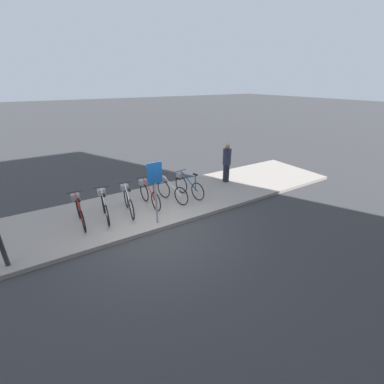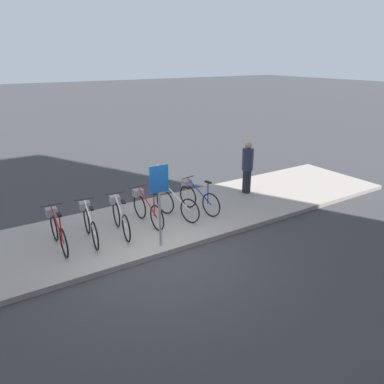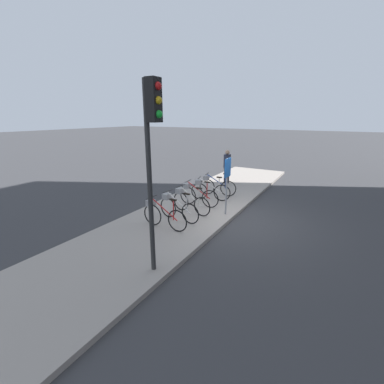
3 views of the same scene
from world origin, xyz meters
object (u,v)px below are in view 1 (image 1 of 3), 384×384
Objects in this scene: parked_bicycle_0 at (79,210)px; pedestrian at (227,162)px; parked_bicycle_1 at (104,205)px; parked_bicycle_5 at (187,185)px; parked_bicycle_3 at (148,193)px; sign_post at (155,183)px; parked_bicycle_4 at (170,189)px; parked_bicycle_2 at (128,200)px.

parked_bicycle_0 is 0.96× the size of pedestrian.
pedestrian is (5.13, 0.48, 0.42)m from parked_bicycle_1.
pedestrian is (2.12, 0.39, 0.42)m from parked_bicycle_5.
sign_post reaches higher than parked_bicycle_3.
parked_bicycle_3 is (1.50, 0.13, 0.00)m from parked_bicycle_1.
parked_bicycle_5 is at bearing 0.90° from parked_bicycle_0.
parked_bicycle_4 is 2.91m from pedestrian.
sign_post is at bearing -102.13° from parked_bicycle_3.
sign_post reaches higher than parked_bicycle_2.
sign_post is (-1.06, -1.21, 0.86)m from parked_bicycle_4.
pedestrian is (2.85, 0.44, 0.42)m from parked_bicycle_4.
parked_bicycle_0 and parked_bicycle_5 have the same top height.
parked_bicycle_3 is at bearing -174.40° from pedestrian.
pedestrian reaches higher than parked_bicycle_2.
sign_post is (-3.91, -1.64, 0.44)m from pedestrian.
parked_bicycle_0 is 1.01× the size of parked_bicycle_2.
parked_bicycle_3 is at bearing 178.59° from parked_bicycle_5.
parked_bicycle_1 is 1.00× the size of parked_bicycle_2.
parked_bicycle_3 is 0.79m from parked_bicycle_4.
parked_bicycle_2 is 0.95× the size of pedestrian.
parked_bicycle_0 is 0.72m from parked_bicycle_1.
parked_bicycle_1 is 1.90m from sign_post.
pedestrian is at bearing 8.72° from parked_bicycle_4.
parked_bicycle_4 is at bearing 2.18° from parked_bicycle_2.
sign_post is at bearing -66.96° from parked_bicycle_2.
sign_post is (1.23, -1.16, 0.86)m from parked_bicycle_1.
pedestrian is at bearing 4.42° from parked_bicycle_0.
parked_bicycle_3 is (2.22, 0.10, 0.00)m from parked_bicycle_0.
parked_bicycle_1 is 3.02m from parked_bicycle_5.
parked_bicycle_2 is 2.28m from parked_bicycle_5.
parked_bicycle_3 is at bearing 77.87° from sign_post.
parked_bicycle_2 is 0.99× the size of parked_bicycle_3.
parked_bicycle_0 is 1.01× the size of parked_bicycle_5.
parked_bicycle_1 is at bearing 179.11° from parked_bicycle_2.
pedestrian reaches higher than parked_bicycle_3.
parked_bicycle_0 and parked_bicycle_4 have the same top height.
parked_bicycle_1 is 5.17m from pedestrian.
pedestrian is at bearing 5.60° from parked_bicycle_3.
parked_bicycle_5 is at bearing 1.72° from parked_bicycle_1.
parked_bicycle_0 is 1.03× the size of parked_bicycle_4.
parked_bicycle_4 is 0.80× the size of sign_post.
parked_bicycle_4 is (3.00, 0.02, 0.00)m from parked_bicycle_0.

